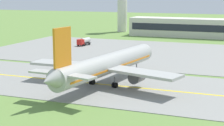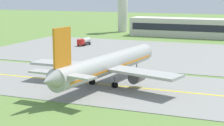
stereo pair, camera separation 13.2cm
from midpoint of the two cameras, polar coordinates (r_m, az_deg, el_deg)
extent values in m
plane|color=olive|center=(73.64, 4.19, -3.82)|extent=(500.00, 500.00, 0.00)
cube|color=gray|center=(73.62, 4.20, -3.79)|extent=(240.00, 28.00, 0.10)
cube|color=gray|center=(112.14, 15.61, 0.89)|extent=(140.00, 52.00, 0.10)
cube|color=yellow|center=(73.61, 4.20, -3.74)|extent=(220.00, 0.60, 0.01)
cylinder|color=#ADADA8|center=(75.82, -0.51, -0.11)|extent=(8.70, 34.23, 4.00)
cone|color=#ADADA8|center=(91.78, 5.21, 1.75)|extent=(4.13, 3.10, 3.80)
cone|color=#ADADA8|center=(60.89, -9.25, -2.58)|extent=(3.81, 3.64, 3.40)
cube|color=orange|center=(75.92, -0.51, -0.48)|extent=(8.40, 31.54, 0.36)
cube|color=#1E232D|center=(89.70, 4.64, 2.00)|extent=(3.62, 2.26, 0.70)
cube|color=#ADADA8|center=(78.70, -6.67, -0.16)|extent=(15.00, 4.80, 0.50)
cylinder|color=#47474C|center=(79.44, -4.64, -1.05)|extent=(2.75, 3.69, 2.30)
cylinder|color=black|center=(80.74, -4.00, -0.84)|extent=(2.11, 0.54, 2.10)
cube|color=#ADADA8|center=(70.15, 4.60, -1.46)|extent=(15.74, 8.75, 0.50)
cylinder|color=#47474C|center=(73.06, 3.83, -2.08)|extent=(2.75, 3.69, 2.30)
cylinder|color=black|center=(74.46, 4.37, -1.84)|extent=(2.11, 0.54, 2.10)
cube|color=orange|center=(62.61, -7.43, 2.35)|extent=(1.01, 4.41, 6.50)
cube|color=#ADADA8|center=(65.20, -9.69, -1.35)|extent=(6.08, 2.61, 0.30)
cube|color=#ADADA8|center=(61.41, -5.06, -1.98)|extent=(6.40, 3.78, 0.30)
cylinder|color=slate|center=(87.64, 3.77, -0.53)|extent=(0.24, 0.24, 1.65)
cylinder|color=black|center=(87.80, 3.76, -1.06)|extent=(0.50, 1.14, 1.10)
cylinder|color=slate|center=(76.07, -2.96, -2.27)|extent=(0.24, 0.24, 1.65)
cylinder|color=black|center=(76.40, -3.13, -2.85)|extent=(0.50, 1.14, 1.10)
cylinder|color=black|center=(76.11, -2.78, -2.90)|extent=(0.50, 1.14, 1.10)
cylinder|color=slate|center=(73.46, 0.47, -2.72)|extent=(0.24, 0.24, 1.65)
cylinder|color=black|center=(73.79, 0.28, -3.32)|extent=(0.50, 1.14, 1.10)
cylinder|color=black|center=(73.53, 0.65, -3.37)|extent=(0.50, 1.14, 1.10)
cube|color=red|center=(129.13, -4.68, 3.16)|extent=(2.22, 2.05, 1.80)
cube|color=#1E232D|center=(128.46, -4.88, 3.26)|extent=(1.84, 0.37, 0.81)
cylinder|color=silver|center=(131.57, -3.95, 3.42)|extent=(2.35, 4.40, 1.80)
cube|color=#383838|center=(131.71, -3.95, 2.98)|extent=(2.64, 4.44, 0.24)
cylinder|color=orange|center=(129.00, -4.69, 3.60)|extent=(0.20, 0.20, 0.18)
cylinder|color=black|center=(128.72, -4.31, 2.67)|extent=(0.42, 0.93, 0.90)
cylinder|color=black|center=(129.83, -5.04, 2.73)|extent=(0.42, 0.93, 0.90)
cylinder|color=black|center=(131.87, -3.37, 2.87)|extent=(0.42, 0.93, 0.90)
cylinder|color=black|center=(133.01, -4.13, 2.93)|extent=(0.42, 0.93, 0.90)
cube|color=beige|center=(157.28, 14.61, 5.05)|extent=(65.07, 10.10, 7.58)
cube|color=#1E232D|center=(152.21, 14.37, 5.02)|extent=(62.47, 0.10, 2.73)
cylinder|color=silver|center=(175.37, 1.64, 8.51)|extent=(4.40, 4.40, 23.26)
camera|label=1|loc=(0.07, -89.95, 0.01)|focal=60.86mm
camera|label=2|loc=(0.07, 90.05, -0.01)|focal=60.86mm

